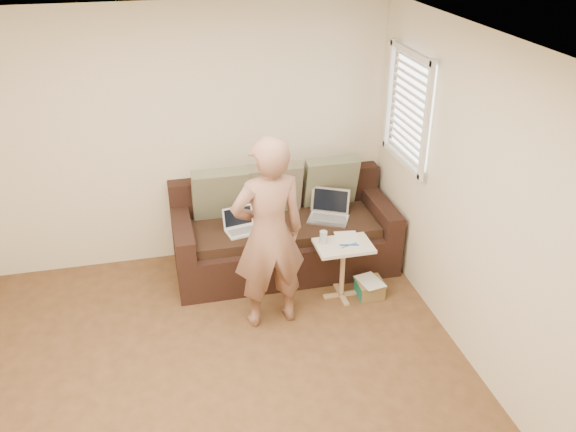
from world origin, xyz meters
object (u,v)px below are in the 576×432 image
object	(u,v)px
sofa	(284,230)
drinking_glass	(323,237)
laptop_silver	(328,220)
person	(269,235)
striped_box	(370,288)
laptop_white	(243,232)
side_table	(342,270)

from	to	relation	value
sofa	drinking_glass	xyz separation A→B (m)	(0.24, -0.58, 0.21)
laptop_silver	person	size ratio (longest dim) A/B	0.22
laptop_silver	drinking_glass	xyz separation A→B (m)	(-0.20, -0.51, 0.11)
laptop_silver	drinking_glass	bearing A→B (deg)	-83.80
drinking_glass	striped_box	world-z (taller)	drinking_glass
striped_box	sofa	bearing A→B (deg)	133.83
laptop_silver	drinking_glass	world-z (taller)	drinking_glass
sofa	person	size ratio (longest dim) A/B	1.24
laptop_white	striped_box	bearing A→B (deg)	-39.04
drinking_glass	side_table	bearing A→B (deg)	-21.31
laptop_white	side_table	size ratio (longest dim) A/B	0.54
laptop_silver	side_table	distance (m)	0.62
laptop_white	person	bearing A→B (deg)	-92.94
sofa	laptop_silver	xyz separation A→B (m)	(0.44, -0.07, 0.10)
person	side_table	xyz separation A→B (m)	(0.74, 0.21, -0.60)
person	side_table	world-z (taller)	person
laptop_white	laptop_silver	bearing A→B (deg)	-8.26
sofa	person	distance (m)	1.03
laptop_white	drinking_glass	distance (m)	0.83
laptop_silver	striped_box	xyz separation A→B (m)	(0.24, -0.63, -0.44)
person	drinking_glass	world-z (taller)	person
sofa	person	world-z (taller)	person
sofa	laptop_silver	distance (m)	0.45
laptop_silver	laptop_white	size ratio (longest dim) A/B	1.27
sofa	laptop_silver	world-z (taller)	sofa
sofa	side_table	xyz separation A→B (m)	(0.41, -0.65, -0.14)
laptop_silver	person	world-z (taller)	person
sofa	laptop_white	xyz separation A→B (m)	(-0.44, -0.12, 0.10)
laptop_white	drinking_glass	xyz separation A→B (m)	(0.68, -0.46, 0.11)
laptop_white	side_table	distance (m)	1.03
side_table	striped_box	xyz separation A→B (m)	(0.26, -0.05, -0.21)
drinking_glass	striped_box	distance (m)	0.72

